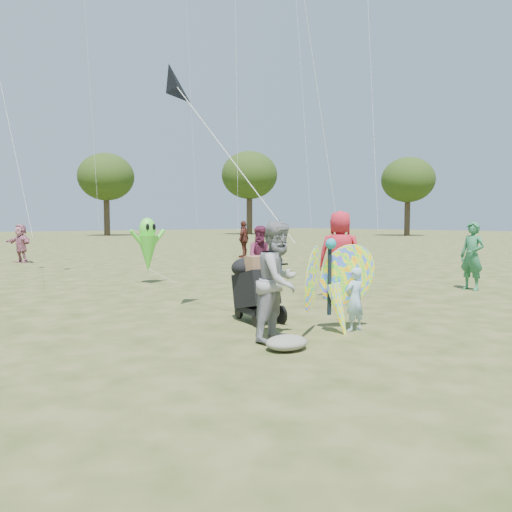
{
  "coord_description": "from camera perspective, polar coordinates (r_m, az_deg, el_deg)",
  "views": [
    {
      "loc": [
        -5.2,
        -4.53,
        1.65
      ],
      "look_at": [
        -0.2,
        1.5,
        1.1
      ],
      "focal_mm": 35.0,
      "sensor_mm": 36.0,
      "label": 1
    }
  ],
  "objects": [
    {
      "name": "butterfly_kite",
      "position": [
        7.39,
        8.84,
        -3.59
      ],
      "size": [
        1.74,
        0.75,
        1.6
      ],
      "color": "#FF4828",
      "rests_on": "ground"
    },
    {
      "name": "crowd_j",
      "position": [
        21.89,
        -25.3,
        1.33
      ],
      "size": [
        0.89,
        1.51,
        1.55
      ],
      "primitive_type": "imported",
      "rotation": [
        0.0,
        0.0,
        5.04
      ],
      "color": "#AF647C",
      "rests_on": "ground"
    },
    {
      "name": "alien_kite",
      "position": [
        13.38,
        -12.26,
        1.01
      ],
      "size": [
        1.12,
        0.69,
        1.74
      ],
      "color": "#4FE435",
      "rests_on": "ground"
    },
    {
      "name": "crowd_c",
      "position": [
        16.3,
        2.57,
        1.17
      ],
      "size": [
        1.07,
        0.84,
        1.69
      ],
      "primitive_type": "imported",
      "rotation": [
        0.0,
        0.0,
        3.65
      ],
      "color": "#314C86",
      "rests_on": "ground"
    },
    {
      "name": "delta_kite_rig",
      "position": [
        8.85,
        -8.96,
        18.48
      ],
      "size": [
        1.05,
        2.55,
        2.98
      ],
      "color": "black",
      "rests_on": "ground"
    },
    {
      "name": "crowd_h",
      "position": [
        22.52,
        -1.41,
        1.93
      ],
      "size": [
        1.05,
        0.84,
        1.67
      ],
      "primitive_type": "imported",
      "rotation": [
        0.0,
        0.0,
        3.66
      ],
      "color": "#4E221A",
      "rests_on": "ground"
    },
    {
      "name": "adult_man",
      "position": [
        6.87,
        2.64,
        -2.88
      ],
      "size": [
        0.96,
        0.84,
        1.65
      ],
      "primitive_type": "imported",
      "rotation": [
        0.0,
        0.0,
        0.31
      ],
      "color": "gray",
      "rests_on": "ground"
    },
    {
      "name": "crowd_a",
      "position": [
        10.75,
        9.59,
        0.15
      ],
      "size": [
        1.04,
        1.09,
        1.87
      ],
      "primitive_type": "imported",
      "rotation": [
        0.0,
        0.0,
        2.25
      ],
      "color": "red",
      "rests_on": "ground"
    },
    {
      "name": "grey_bag",
      "position": [
        6.5,
        3.52,
        -9.85
      ],
      "size": [
        0.58,
        0.48,
        0.19
      ],
      "primitive_type": "ellipsoid",
      "color": "gray",
      "rests_on": "ground"
    },
    {
      "name": "crowd_e",
      "position": [
        11.98,
        0.66,
        -0.21
      ],
      "size": [
        0.95,
        0.92,
        1.54
      ],
      "primitive_type": "imported",
      "rotation": [
        0.0,
        0.0,
        5.63
      ],
      "color": "#66223F",
      "rests_on": "ground"
    },
    {
      "name": "crowd_f",
      "position": [
        12.98,
        23.48,
        -0.0
      ],
      "size": [
        0.47,
        0.64,
        1.63
      ],
      "primitive_type": "imported",
      "rotation": [
        0.0,
        0.0,
        4.58
      ],
      "color": "#296D45",
      "rests_on": "ground"
    },
    {
      "name": "ground",
      "position": [
        7.09,
        9.15,
        -9.49
      ],
      "size": [
        160.0,
        160.0,
        0.0
      ],
      "primitive_type": "plane",
      "color": "#51592B",
      "rests_on": "ground"
    },
    {
      "name": "child_girl",
      "position": [
        7.64,
        11.2,
        -4.87
      ],
      "size": [
        0.36,
        0.25,
        0.96
      ],
      "primitive_type": "imported",
      "rotation": [
        0.0,
        0.0,
        3.09
      ],
      "color": "#96BBD4",
      "rests_on": "ground"
    },
    {
      "name": "jogging_stroller",
      "position": [
        8.12,
        -0.25,
        -3.32
      ],
      "size": [
        0.61,
        1.1,
        1.09
      ],
      "rotation": [
        0.0,
        0.0,
        -0.19
      ],
      "color": "black",
      "rests_on": "ground"
    }
  ]
}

